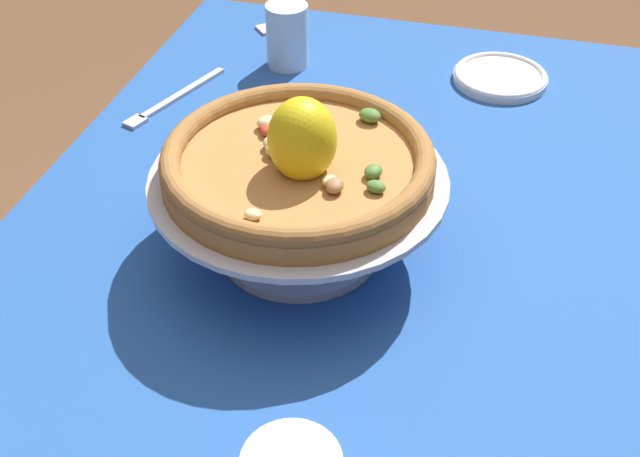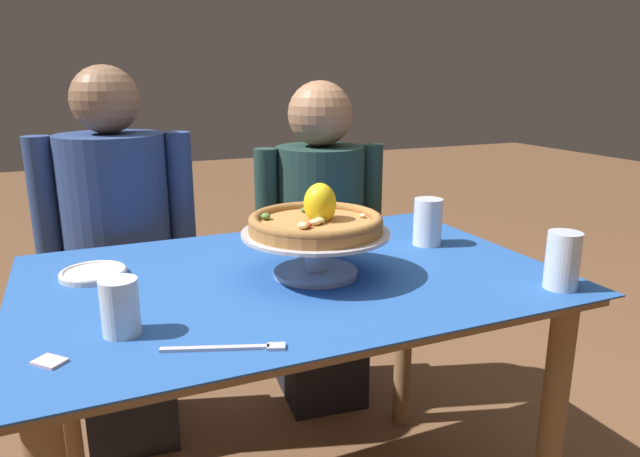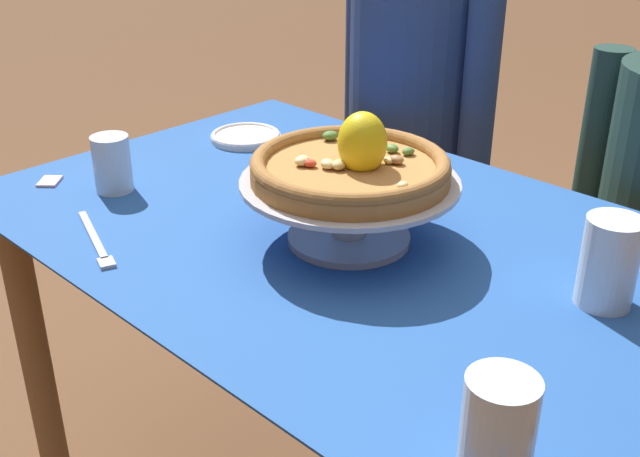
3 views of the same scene
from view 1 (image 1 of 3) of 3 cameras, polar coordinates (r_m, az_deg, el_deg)
dining_table at (r=1.11m, az=0.84°, el=-4.39°), size 1.23×0.83×0.74m
pizza_stand at (r=0.96m, az=-1.49°, el=1.79°), size 0.35×0.35×0.11m
pizza at (r=0.92m, az=-1.50°, el=4.83°), size 0.31×0.31×0.11m
water_glass_front_left at (r=1.38m, az=-2.30°, el=13.08°), size 0.07×0.07×0.11m
side_plate at (r=1.38m, az=12.51°, el=10.35°), size 0.15×0.15×0.02m
dinner_fork at (r=1.31m, az=-10.36°, el=8.85°), size 0.21×0.09×0.01m
sugar_packet at (r=1.52m, az=-3.41°, el=13.85°), size 0.06×0.06×0.00m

